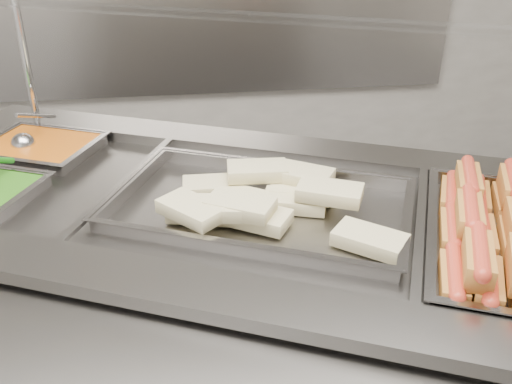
{
  "coord_description": "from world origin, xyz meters",
  "views": [
    {
      "loc": [
        -0.11,
        -0.88,
        1.69
      ],
      "look_at": [
        0.06,
        0.4,
        1.0
      ],
      "focal_mm": 40.0,
      "sensor_mm": 36.0,
      "label": 1
    }
  ],
  "objects": [
    {
      "name": "steam_counter",
      "position": [
        0.01,
        0.42,
        0.49
      ],
      "size": [
        2.24,
        1.65,
        0.98
      ],
      "color": "slate",
      "rests_on": "ground"
    },
    {
      "name": "tray_rail",
      "position": [
        -0.21,
        -0.09,
        0.92
      ],
      "size": [
        1.9,
        1.13,
        0.06
      ],
      "color": "gray",
      "rests_on": "steam_counter"
    },
    {
      "name": "sneeze_guard",
      "position": [
        0.11,
        0.64,
        1.37
      ],
      "size": [
        1.77,
        1.02,
        0.48
      ],
      "color": "silver",
      "rests_on": "steam_counter"
    },
    {
      "name": "pan_hotdogs",
      "position": [
        0.64,
        0.15,
        0.93
      ],
      "size": [
        0.58,
        0.7,
        0.11
      ],
      "color": "gray",
      "rests_on": "steam_counter"
    },
    {
      "name": "pan_wraps",
      "position": [
        0.07,
        0.39,
        0.95
      ],
      "size": [
        0.85,
        0.7,
        0.08
      ],
      "color": "gray",
      "rests_on": "steam_counter"
    },
    {
      "name": "pan_beans",
      "position": [
        -0.57,
        0.85,
        0.93
      ],
      "size": [
        0.4,
        0.37,
        0.11
      ],
      "color": "gray",
      "rests_on": "steam_counter"
    },
    {
      "name": "hotdogs_in_buns",
      "position": [
        0.62,
        0.15,
        0.98
      ],
      "size": [
        0.52,
        0.64,
        0.13
      ],
      "color": "#AF6D24",
      "rests_on": "pan_hotdogs"
    },
    {
      "name": "tortilla_wraps",
      "position": [
        0.09,
        0.39,
        0.98
      ],
      "size": [
        0.59,
        0.46,
        0.07
      ],
      "color": "#CFC38B",
      "rests_on": "pan_wraps"
    },
    {
      "name": "ladle",
      "position": [
        -0.61,
        0.85,
        0.99
      ],
      "size": [
        0.12,
        0.21,
        0.14
      ],
      "color": "silver",
      "rests_on": "pan_beans"
    }
  ]
}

